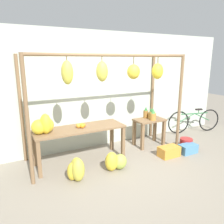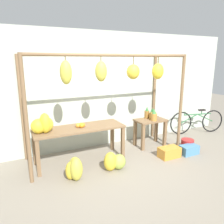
{
  "view_description": "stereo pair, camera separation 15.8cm",
  "coord_description": "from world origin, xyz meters",
  "px_view_note": "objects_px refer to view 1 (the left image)",
  "views": [
    {
      "loc": [
        -2.06,
        -3.35,
        2.15
      ],
      "look_at": [
        0.11,
        0.79,
        1.01
      ],
      "focal_mm": 35.0,
      "sensor_mm": 36.0,
      "label": 1
    },
    {
      "loc": [
        -1.92,
        -3.42,
        2.15
      ],
      "look_at": [
        0.11,
        0.79,
        1.01
      ],
      "focal_mm": 35.0,
      "sensor_mm": 36.0,
      "label": 2
    }
  ],
  "objects_px": {
    "fruit_crate_purple": "(188,149)",
    "parked_bicycle": "(194,121)",
    "pineapple_cluster": "(151,114)",
    "blue_bucket": "(186,143)",
    "orange_pile": "(81,126)",
    "fruit_crate_white": "(169,151)",
    "banana_pile_ground_left": "(77,169)",
    "banana_pile_ground_right": "(116,162)",
    "banana_pile_on_table": "(44,125)"
  },
  "relations": [
    {
      "from": "pineapple_cluster",
      "to": "blue_bucket",
      "type": "relative_size",
      "value": 1.34
    },
    {
      "from": "orange_pile",
      "to": "banana_pile_ground_left",
      "type": "relative_size",
      "value": 0.48
    },
    {
      "from": "banana_pile_ground_left",
      "to": "blue_bucket",
      "type": "height_order",
      "value": "banana_pile_ground_left"
    },
    {
      "from": "fruit_crate_white",
      "to": "parked_bicycle",
      "type": "relative_size",
      "value": 0.28
    },
    {
      "from": "orange_pile",
      "to": "blue_bucket",
      "type": "relative_size",
      "value": 0.68
    },
    {
      "from": "orange_pile",
      "to": "parked_bicycle",
      "type": "bearing_deg",
      "value": 4.56
    },
    {
      "from": "banana_pile_ground_right",
      "to": "fruit_crate_white",
      "type": "bearing_deg",
      "value": -0.86
    },
    {
      "from": "banana_pile_ground_left",
      "to": "banana_pile_ground_right",
      "type": "relative_size",
      "value": 0.85
    },
    {
      "from": "orange_pile",
      "to": "fruit_crate_purple",
      "type": "bearing_deg",
      "value": -17.37
    },
    {
      "from": "fruit_crate_white",
      "to": "fruit_crate_purple",
      "type": "bearing_deg",
      "value": -7.16
    },
    {
      "from": "orange_pile",
      "to": "parked_bicycle",
      "type": "xyz_separation_m",
      "value": [
        3.66,
        0.29,
        -0.46
      ]
    },
    {
      "from": "orange_pile",
      "to": "blue_bucket",
      "type": "distance_m",
      "value": 2.67
    },
    {
      "from": "orange_pile",
      "to": "banana_pile_on_table",
      "type": "bearing_deg",
      "value": -179.36
    },
    {
      "from": "banana_pile_ground_left",
      "to": "fruit_crate_white",
      "type": "bearing_deg",
      "value": -0.5
    },
    {
      "from": "fruit_crate_purple",
      "to": "banana_pile_ground_left",
      "type": "bearing_deg",
      "value": 178.2
    },
    {
      "from": "banana_pile_ground_left",
      "to": "pineapple_cluster",
      "type": "bearing_deg",
      "value": 18.53
    },
    {
      "from": "banana_pile_ground_right",
      "to": "fruit_crate_purple",
      "type": "height_order",
      "value": "banana_pile_ground_right"
    },
    {
      "from": "orange_pile",
      "to": "parked_bicycle",
      "type": "height_order",
      "value": "orange_pile"
    },
    {
      "from": "banana_pile_ground_right",
      "to": "fruit_crate_purple",
      "type": "relative_size",
      "value": 1.21
    },
    {
      "from": "banana_pile_ground_left",
      "to": "banana_pile_ground_right",
      "type": "xyz_separation_m",
      "value": [
        0.8,
        0.0,
        -0.03
      ]
    },
    {
      "from": "orange_pile",
      "to": "banana_pile_ground_left",
      "type": "bearing_deg",
      "value": -117.25
    },
    {
      "from": "fruit_crate_white",
      "to": "parked_bicycle",
      "type": "height_order",
      "value": "parked_bicycle"
    },
    {
      "from": "fruit_crate_purple",
      "to": "pineapple_cluster",
      "type": "bearing_deg",
      "value": 120.95
    },
    {
      "from": "fruit_crate_white",
      "to": "pineapple_cluster",
      "type": "bearing_deg",
      "value": 87.63
    },
    {
      "from": "banana_pile_ground_left",
      "to": "fruit_crate_purple",
      "type": "xyz_separation_m",
      "value": [
        2.69,
        -0.08,
        -0.1
      ]
    },
    {
      "from": "orange_pile",
      "to": "fruit_crate_white",
      "type": "distance_m",
      "value": 2.07
    },
    {
      "from": "parked_bicycle",
      "to": "banana_pile_ground_right",
      "type": "bearing_deg",
      "value": -163.55
    },
    {
      "from": "fruit_crate_white",
      "to": "blue_bucket",
      "type": "relative_size",
      "value": 1.56
    },
    {
      "from": "banana_pile_on_table",
      "to": "orange_pile",
      "type": "relative_size",
      "value": 2.45
    },
    {
      "from": "blue_bucket",
      "to": "banana_pile_ground_left",
      "type": "bearing_deg",
      "value": -177.07
    },
    {
      "from": "fruit_crate_white",
      "to": "blue_bucket",
      "type": "distance_m",
      "value": 0.72
    },
    {
      "from": "parked_bicycle",
      "to": "fruit_crate_purple",
      "type": "relative_size",
      "value": 3.93
    },
    {
      "from": "banana_pile_ground_left",
      "to": "fruit_crate_white",
      "type": "distance_m",
      "value": 2.17
    },
    {
      "from": "banana_pile_ground_left",
      "to": "blue_bucket",
      "type": "bearing_deg",
      "value": 2.93
    },
    {
      "from": "banana_pile_ground_right",
      "to": "fruit_crate_purple",
      "type": "bearing_deg",
      "value": -2.62
    },
    {
      "from": "fruit_crate_white",
      "to": "fruit_crate_purple",
      "type": "xyz_separation_m",
      "value": [
        0.52,
        -0.07,
        -0.01
      ]
    },
    {
      "from": "banana_pile_on_table",
      "to": "parked_bicycle",
      "type": "bearing_deg",
      "value": 3.91
    },
    {
      "from": "banana_pile_on_table",
      "to": "blue_bucket",
      "type": "xyz_separation_m",
      "value": [
        3.27,
        -0.5,
        -0.8
      ]
    },
    {
      "from": "fruit_crate_purple",
      "to": "parked_bicycle",
      "type": "bearing_deg",
      "value": 38.29
    },
    {
      "from": "orange_pile",
      "to": "pineapple_cluster",
      "type": "distance_m",
      "value": 1.86
    },
    {
      "from": "blue_bucket",
      "to": "banana_pile_ground_right",
      "type": "bearing_deg",
      "value": -175.98
    },
    {
      "from": "banana_pile_on_table",
      "to": "fruit_crate_purple",
      "type": "bearing_deg",
      "value": -13.26
    },
    {
      "from": "banana_pile_on_table",
      "to": "banana_pile_ground_left",
      "type": "xyz_separation_m",
      "value": [
        0.4,
        -0.64,
        -0.72
      ]
    },
    {
      "from": "banana_pile_on_table",
      "to": "fruit_crate_white",
      "type": "xyz_separation_m",
      "value": [
        2.57,
        -0.66,
        -0.81
      ]
    },
    {
      "from": "orange_pile",
      "to": "pineapple_cluster",
      "type": "bearing_deg",
      "value": 2.61
    },
    {
      "from": "banana_pile_ground_right",
      "to": "fruit_crate_purple",
      "type": "xyz_separation_m",
      "value": [
        1.89,
        -0.09,
        -0.07
      ]
    },
    {
      "from": "fruit_crate_purple",
      "to": "blue_bucket",
      "type": "bearing_deg",
      "value": 53.23
    },
    {
      "from": "pineapple_cluster",
      "to": "banana_pile_on_table",
      "type": "bearing_deg",
      "value": -177.95
    },
    {
      "from": "parked_bicycle",
      "to": "banana_pile_ground_left",
      "type": "bearing_deg",
      "value": -166.7
    },
    {
      "from": "pineapple_cluster",
      "to": "fruit_crate_purple",
      "type": "bearing_deg",
      "value": -59.05
    }
  ]
}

